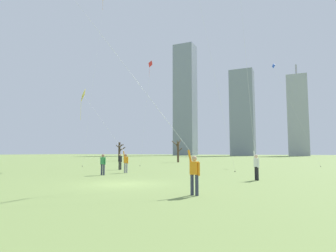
% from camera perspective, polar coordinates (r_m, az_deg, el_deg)
% --- Properties ---
extents(ground_plane, '(400.00, 400.00, 0.00)m').
position_cam_1_polar(ground_plane, '(16.78, -8.88, -11.16)').
color(ground_plane, '#7A934C').
extents(kite_flyer_far_back_green, '(14.11, 1.54, 18.05)m').
position_cam_1_polar(kite_flyer_far_back_green, '(13.78, -5.17, 5.33)').
color(kite_flyer_far_back_green, '#33384C').
rests_on(kite_flyer_far_back_green, ground).
extents(kite_flyer_midfield_center_yellow, '(8.00, 3.15, 8.58)m').
position_cam_1_polar(kite_flyer_midfield_center_yellow, '(26.97, -10.62, -3.27)').
color(kite_flyer_midfield_center_yellow, gray).
rests_on(kite_flyer_midfield_center_yellow, ground).
extents(kite_flyer_midfield_left_teal, '(2.41, 7.01, 19.00)m').
position_cam_1_polar(kite_flyer_midfield_left_teal, '(21.37, 15.81, 4.97)').
color(kite_flyer_midfield_left_teal, black).
rests_on(kite_flyer_midfield_left_teal, ground).
extents(bystander_watching_nearby, '(0.26, 0.50, 1.62)m').
position_cam_1_polar(bystander_watching_nearby, '(30.16, -9.38, -6.74)').
color(bystander_watching_nearby, black).
rests_on(bystander_watching_nearby, ground).
extents(bystander_strolling_midfield, '(0.51, 0.22, 1.62)m').
position_cam_1_polar(bystander_strolling_midfield, '(23.35, -12.64, -7.17)').
color(bystander_strolling_midfield, '#33384C').
rests_on(bystander_strolling_midfield, ground).
extents(distant_kite_drifting_right_red, '(1.54, 5.67, 15.57)m').
position_cam_1_polar(distant_kite_drifting_right_red, '(44.10, -3.60, 10.73)').
color(distant_kite_drifting_right_red, red).
rests_on(distant_kite_drifting_right_red, ground).
extents(distant_kite_drifting_left_blue, '(5.67, 4.27, 14.83)m').
position_cam_1_polar(distant_kite_drifting_left_blue, '(45.23, 20.92, 8.88)').
color(distant_kite_drifting_left_blue, blue).
rests_on(distant_kite_drifting_left_blue, ground).
extents(distant_kite_low_near_trees_orange, '(0.86, 4.92, 24.97)m').
position_cam_1_polar(distant_kite_low_near_trees_orange, '(46.15, -12.70, 21.34)').
color(distant_kite_low_near_trees_orange, orange).
rests_on(distant_kite_low_near_trees_orange, ground).
extents(bare_tree_far_right_edge, '(1.72, 2.96, 4.02)m').
position_cam_1_polar(bare_tree_far_right_edge, '(51.67, 1.97, -4.72)').
color(bare_tree_far_right_edge, '#4C3828').
rests_on(bare_tree_far_right_edge, ground).
extents(bare_tree_rightmost, '(1.55, 2.26, 3.83)m').
position_cam_1_polar(bare_tree_rightmost, '(61.33, -9.45, -4.80)').
color(bare_tree_rightmost, '#423326').
rests_on(bare_tree_rightmost, ground).
extents(skyline_squat_block, '(9.41, 7.55, 44.91)m').
position_cam_1_polar(skyline_squat_block, '(154.83, 24.11, 1.95)').
color(skyline_squat_block, '#9EA3AD').
rests_on(skyline_squat_block, ground).
extents(skyline_mid_tower_left, '(11.98, 9.43, 65.47)m').
position_cam_1_polar(skyline_mid_tower_left, '(172.66, 3.39, 5.17)').
color(skyline_mid_tower_left, gray).
rests_on(skyline_mid_tower_left, ground).
extents(skyline_wide_slab, '(11.60, 6.81, 43.28)m').
position_cam_1_polar(skyline_wide_slab, '(150.75, 14.34, 2.57)').
color(skyline_wide_slab, gray).
rests_on(skyline_wide_slab, ground).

